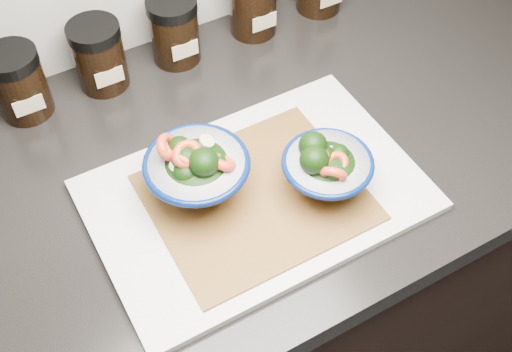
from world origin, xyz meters
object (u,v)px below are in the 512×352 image
spice_jar_b (19,83)px  spice_jar_d (174,30)px  cutting_board (256,195)px  bowl_right (325,168)px  bowl_left (196,171)px  spice_jar_c (99,56)px  spice_jar_e (253,3)px

spice_jar_b → spice_jar_d: size_ratio=1.00×
cutting_board → spice_jar_d: 0.33m
bowl_right → spice_jar_b: bearing=130.4°
bowl_left → spice_jar_d: (0.10, 0.29, -0.00)m
cutting_board → spice_jar_c: (-0.10, 0.32, 0.05)m
cutting_board → spice_jar_d: (0.03, 0.32, 0.05)m
cutting_board → spice_jar_c: spice_jar_c is taller
spice_jar_d → bowl_left: bearing=-109.3°
bowl_left → spice_jar_c: 0.29m
cutting_board → spice_jar_c: 0.34m
spice_jar_c → spice_jar_d: size_ratio=1.00×
spice_jar_d → spice_jar_e: bearing=0.0°
bowl_left → spice_jar_c: bearing=95.6°
spice_jar_e → cutting_board: bearing=-118.7°
spice_jar_c → spice_jar_d: same height
spice_jar_b → spice_jar_e: bearing=0.0°
cutting_board → spice_jar_d: spice_jar_d is taller
bowl_left → bowl_right: 0.17m
spice_jar_c → spice_jar_e: size_ratio=1.00×
cutting_board → bowl_left: bowl_left is taller
spice_jar_b → spice_jar_c: same height
spice_jar_d → spice_jar_e: same height
cutting_board → spice_jar_e: bearing=61.3°
spice_jar_b → spice_jar_d: 0.26m
cutting_board → spice_jar_d: bearing=84.6°
bowl_right → spice_jar_b: spice_jar_b is taller
bowl_right → spice_jar_d: 0.37m
bowl_right → spice_jar_d: spice_jar_d is taller
spice_jar_c → spice_jar_e: same height
spice_jar_b → spice_jar_c: 0.13m
spice_jar_b → cutting_board: bearing=-55.2°
cutting_board → spice_jar_c: size_ratio=3.98×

